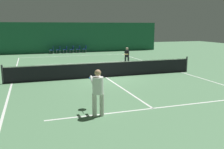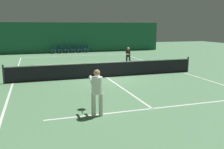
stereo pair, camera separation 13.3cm
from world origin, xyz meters
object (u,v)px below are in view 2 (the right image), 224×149
Objects in this scene: tennis_net at (106,69)px; courtside_chair_1 at (61,49)px; player_far at (128,55)px; courtside_chair_3 at (74,49)px; courtside_chair_5 at (87,48)px; courtside_chair_0 at (54,49)px; courtside_chair_2 at (68,49)px; player_near at (97,89)px; courtside_chair_4 at (81,49)px.

tennis_net is 14.29× the size of courtside_chair_1.
courtside_chair_3 is (-2.49, 11.29, -0.39)m from player_far.
player_far reaches higher than courtside_chair_3.
courtside_chair_5 is at bearing 90.00° from courtside_chair_1.
player_far is 1.79× the size of courtside_chair_0.
courtside_chair_3 is at bearing 90.00° from courtside_chair_1.
courtside_chair_0 is at bearing -90.00° from courtside_chair_3.
courtside_chair_0 is at bearing -90.00° from courtside_chair_2.
courtside_chair_5 is at bearing -6.56° from player_near.
courtside_chair_1 and courtside_chair_2 have the same top height.
courtside_chair_5 is (0.78, 0.00, 0.00)m from courtside_chair_4.
courtside_chair_1 is 1.00× the size of courtside_chair_5.
courtside_chair_3 is 0.78m from courtside_chair_4.
tennis_net is at bearing -1.50° from courtside_chair_3.
player_far is 12.28m from courtside_chair_0.
courtside_chair_3 and courtside_chair_4 have the same top height.
courtside_chair_0 is at bearing 3.70° from player_near.
player_near is at bearing -0.82° from courtside_chair_0.
tennis_net reaches higher than courtside_chair_3.
courtside_chair_1 is (-1.16, 14.89, -0.03)m from tennis_net.
player_near is at bearing -2.90° from courtside_chair_1.
courtside_chair_0 is 1.00× the size of courtside_chair_5.
courtside_chair_5 is (-0.94, 11.29, -0.39)m from player_far.
tennis_net is 7.96× the size of player_far.
courtside_chair_4 is (2.33, 0.00, 0.00)m from courtside_chair_1.
courtside_chair_1 is 1.00× the size of courtside_chair_4.
tennis_net is at bearing 1.48° from courtside_chair_2.
courtside_chair_4 is (1.17, 14.89, -0.03)m from tennis_net.
player_near is 2.01× the size of courtside_chair_4.
player_far reaches higher than courtside_chair_4.
courtside_chair_5 is at bearing 90.00° from courtside_chair_2.
courtside_chair_0 is 1.00× the size of courtside_chair_3.
courtside_chair_1 is 1.55m from courtside_chair_3.
courtside_chair_4 is at bearing -145.92° from player_far.
courtside_chair_4 and courtside_chair_5 have the same top height.
courtside_chair_0 is (0.31, 21.38, -0.50)m from player_near.
player_near reaches higher than courtside_chair_3.
player_far is at bearing 16.14° from courtside_chair_2.
tennis_net reaches higher than courtside_chair_5.
courtside_chair_2 is 2.33m from courtside_chair_5.
player_near is 21.66m from courtside_chair_4.
courtside_chair_0 is 0.78m from courtside_chair_1.
courtside_chair_0 is (-1.94, 14.89, -0.03)m from tennis_net.
courtside_chair_0 and courtside_chair_5 have the same top height.
courtside_chair_2 is at bearing -90.00° from courtside_chair_4.
player_near reaches higher than courtside_chair_4.
courtside_chair_1 is 2.33m from courtside_chair_4.
courtside_chair_0 is at bearing -131.44° from player_far.
courtside_chair_5 is at bearing 90.00° from courtside_chair_0.
courtside_chair_3 is at bearing 90.00° from courtside_chair_0.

